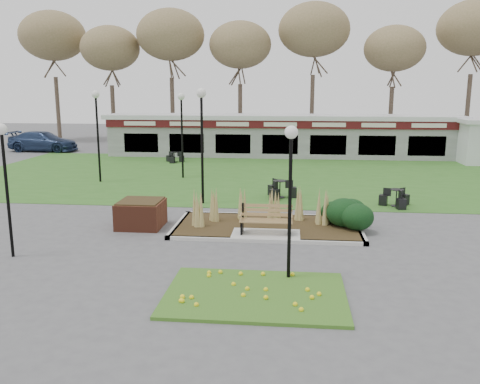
# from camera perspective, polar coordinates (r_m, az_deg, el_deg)

# --- Properties ---
(ground) EXTENTS (100.00, 100.00, 0.00)m
(ground) POSITION_cam_1_polar(r_m,az_deg,el_deg) (16.43, 2.89, -5.26)
(ground) COLOR #515154
(ground) RESTS_ON ground
(lawn) EXTENTS (34.00, 16.00, 0.02)m
(lawn) POSITION_cam_1_polar(r_m,az_deg,el_deg) (28.12, 4.16, 1.89)
(lawn) COLOR #2F631F
(lawn) RESTS_ON ground
(flower_bed) EXTENTS (4.20, 3.00, 0.16)m
(flower_bed) POSITION_cam_1_polar(r_m,az_deg,el_deg) (12.08, 1.74, -11.29)
(flower_bed) COLOR #32631C
(flower_bed) RESTS_ON ground
(planting_bed) EXTENTS (6.75, 3.40, 1.27)m
(planting_bed) POSITION_cam_1_polar(r_m,az_deg,el_deg) (17.62, 7.28, -2.93)
(planting_bed) COLOR #2F2313
(planting_bed) RESTS_ON ground
(park_bench) EXTENTS (1.70, 0.66, 0.93)m
(park_bench) POSITION_cam_1_polar(r_m,az_deg,el_deg) (16.51, 2.96, -3.06)
(park_bench) COLOR #946A43
(park_bench) RESTS_ON ground
(brick_planter) EXTENTS (1.50, 1.50, 0.95)m
(brick_planter) POSITION_cam_1_polar(r_m,az_deg,el_deg) (18.00, -11.06, -2.38)
(brick_planter) COLOR brown
(brick_planter) RESTS_ON ground
(food_pavilion) EXTENTS (24.60, 3.40, 2.90)m
(food_pavilion) POSITION_cam_1_polar(r_m,az_deg,el_deg) (35.82, 4.59, 6.36)
(food_pavilion) COLOR gray
(food_pavilion) RESTS_ON ground
(tree_backdrop) EXTENTS (47.24, 5.24, 10.36)m
(tree_backdrop) POSITION_cam_1_polar(r_m,az_deg,el_deg) (43.85, 4.99, 16.33)
(tree_backdrop) COLOR #47382B
(tree_backdrop) RESTS_ON ground
(lamp_post_near_left) EXTENTS (0.32, 0.32, 3.82)m
(lamp_post_near_left) POSITION_cam_1_polar(r_m,az_deg,el_deg) (15.54, -24.96, 3.19)
(lamp_post_near_left) COLOR black
(lamp_post_near_left) RESTS_ON ground
(lamp_post_near_right) EXTENTS (0.32, 0.32, 3.89)m
(lamp_post_near_right) POSITION_cam_1_polar(r_m,az_deg,el_deg) (12.35, 5.70, 2.55)
(lamp_post_near_right) COLOR black
(lamp_post_near_right) RESTS_ON ground
(lamp_post_mid_left) EXTENTS (0.38, 0.38, 4.63)m
(lamp_post_mid_left) POSITION_cam_1_polar(r_m,az_deg,el_deg) (26.71, -15.79, 8.23)
(lamp_post_mid_left) COLOR black
(lamp_post_mid_left) RESTS_ON ground
(lamp_post_mid_right) EXTENTS (0.39, 0.39, 4.75)m
(lamp_post_mid_right) POSITION_cam_1_polar(r_m,az_deg,el_deg) (20.84, -4.33, 8.03)
(lamp_post_mid_right) COLOR black
(lamp_post_mid_right) RESTS_ON ground
(lamp_post_far_left) EXTENTS (0.37, 0.37, 4.50)m
(lamp_post_far_left) POSITION_cam_1_polar(r_m,az_deg,el_deg) (27.09, -6.57, 8.43)
(lamp_post_far_left) COLOR black
(lamp_post_far_left) RESTS_ON ground
(bistro_set_a) EXTENTS (1.30, 1.42, 0.76)m
(bistro_set_a) POSITION_cam_1_polar(r_m,az_deg,el_deg) (22.36, 4.50, 0.01)
(bistro_set_a) COLOR black
(bistro_set_a) RESTS_ON ground
(bistro_set_b) EXTENTS (1.23, 1.10, 0.65)m
(bistro_set_b) POSITION_cam_1_polar(r_m,az_deg,el_deg) (33.17, -7.37, 3.72)
(bistro_set_b) COLOR black
(bistro_set_b) RESTS_ON ground
(bistro_set_c) EXTENTS (1.30, 1.26, 0.71)m
(bistro_set_c) POSITION_cam_1_polar(r_m,az_deg,el_deg) (21.62, 17.12, -0.93)
(bistro_set_c) COLOR black
(bistro_set_c) RESTS_ON ground
(car_silver) EXTENTS (3.99, 1.84, 1.32)m
(car_silver) POSITION_cam_1_polar(r_m,az_deg,el_deg) (43.28, -10.43, 6.04)
(car_silver) COLOR #A7A7AB
(car_silver) RESTS_ON ground
(car_black) EXTENTS (4.52, 2.69, 1.41)m
(car_black) POSITION_cam_1_polar(r_m,az_deg,el_deg) (38.27, -7.50, 5.48)
(car_black) COLOR black
(car_black) RESTS_ON ground
(car_blue) EXTENTS (5.31, 2.39, 1.51)m
(car_blue) POSITION_cam_1_polar(r_m,az_deg,el_deg) (41.40, -21.24, 5.32)
(car_blue) COLOR navy
(car_blue) RESTS_ON ground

